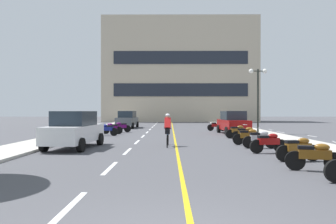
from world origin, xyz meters
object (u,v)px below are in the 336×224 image
object	(u,v)px
parked_car_mid	(233,122)
motorcycle_7	(246,133)
street_lamp_mid	(258,86)
motorcycle_4	(269,142)
parked_car_far	(127,119)
motorcycle_8	(238,131)
motorcycle_9	(107,129)
motorcycle_11	(121,127)
motorcycle_5	(260,139)
cyclist_rider	(168,129)
motorcycle_3	(299,148)
motorcycle_12	(217,126)
parked_car_near	(75,130)
motorcycle_6	(249,136)
motorcycle_2	(315,156)
motorcycle_10	(112,128)

from	to	relation	value
parked_car_mid	motorcycle_7	xyz separation A→B (m)	(-0.45, -5.80, -0.44)
street_lamp_mid	motorcycle_4	world-z (taller)	street_lamp_mid
parked_car_far	motorcycle_8	xyz separation A→B (m)	(9.11, -12.03, -0.44)
parked_car_mid	motorcycle_9	xyz separation A→B (m)	(-9.67, -1.77, -0.44)
motorcycle_8	motorcycle_11	size ratio (longest dim) A/B	1.02
motorcycle_4	motorcycle_11	world-z (taller)	same
motorcycle_5	cyclist_rider	size ratio (longest dim) A/B	0.96
parked_car_far	cyclist_rider	xyz separation A→B (m)	(4.44, -16.60, -0.03)
motorcycle_8	motorcycle_5	bearing A→B (deg)	-91.54
street_lamp_mid	motorcycle_3	size ratio (longest dim) A/B	2.99
motorcycle_3	motorcycle_12	world-z (taller)	same
parked_car_near	cyclist_rider	world-z (taller)	parked_car_near
parked_car_mid	motorcycle_12	world-z (taller)	parked_car_mid
motorcycle_4	parked_car_far	bearing A→B (deg)	114.78
cyclist_rider	motorcycle_8	bearing A→B (deg)	44.39
motorcycle_6	motorcycle_3	bearing A→B (deg)	-85.25
motorcycle_8	motorcycle_2	bearing A→B (deg)	-90.84
motorcycle_5	motorcycle_11	bearing A→B (deg)	128.31
motorcycle_11	motorcycle_8	bearing A→B (deg)	-31.65
motorcycle_4	motorcycle_9	xyz separation A→B (m)	(-8.92, 9.10, 0.00)
street_lamp_mid	motorcycle_9	bearing A→B (deg)	-170.24
motorcycle_3	motorcycle_11	distance (m)	17.06
motorcycle_2	motorcycle_5	xyz separation A→B (m)	(0.01, 5.57, 0.00)
motorcycle_5	motorcycle_7	size ratio (longest dim) A/B	1.03
motorcycle_4	motorcycle_12	xyz separation A→B (m)	(0.01, 14.38, 0.00)
motorcycle_5	motorcycle_9	world-z (taller)	same
motorcycle_3	motorcycle_4	size ratio (longest dim) A/B	1.00
motorcycle_10	motorcycle_12	xyz separation A→B (m)	(8.86, 3.63, 0.00)
motorcycle_3	motorcycle_11	world-z (taller)	same
parked_car_mid	motorcycle_9	size ratio (longest dim) A/B	2.56
motorcycle_5	motorcycle_2	bearing A→B (deg)	-90.14
street_lamp_mid	motorcycle_2	world-z (taller)	street_lamp_mid
motorcycle_11	street_lamp_mid	bearing A→B (deg)	-7.03
motorcycle_2	motorcycle_10	bearing A→B (deg)	121.42
parked_car_near	motorcycle_4	xyz separation A→B (m)	(8.97, -1.71, -0.44)
parked_car_mid	motorcycle_2	world-z (taller)	parked_car_mid
motorcycle_4	motorcycle_7	bearing A→B (deg)	86.64
street_lamp_mid	motorcycle_10	bearing A→B (deg)	-178.21
motorcycle_7	motorcycle_9	xyz separation A→B (m)	(-9.22, 4.03, 0.00)
motorcycle_3	motorcycle_11	xyz separation A→B (m)	(-8.83, 14.60, 0.00)
street_lamp_mid	motorcycle_10	distance (m)	12.12
motorcycle_9	cyclist_rider	size ratio (longest dim) A/B	0.95
motorcycle_4	motorcycle_11	distance (m)	15.08
motorcycle_5	motorcycle_11	xyz separation A→B (m)	(-8.56, 10.84, 0.00)
motorcycle_10	motorcycle_9	bearing A→B (deg)	-92.41
motorcycle_2	parked_car_near	bearing A→B (deg)	148.23
parked_car_mid	motorcycle_7	size ratio (longest dim) A/B	2.59
motorcycle_7	motorcycle_8	distance (m)	2.06
motorcycle_2	motorcycle_11	size ratio (longest dim) A/B	1.02
motorcycle_7	parked_car_far	bearing A→B (deg)	122.98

